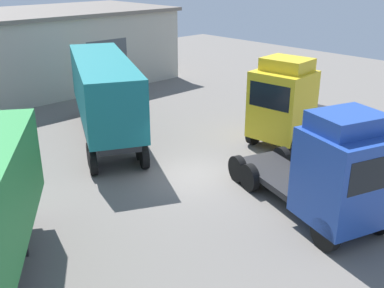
% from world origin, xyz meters
% --- Properties ---
extents(ground_plane, '(60.00, 60.00, 0.00)m').
position_xyz_m(ground_plane, '(0.00, 0.00, 0.00)').
color(ground_plane, slate).
extents(warehouse_building, '(23.49, 9.71, 5.38)m').
position_xyz_m(warehouse_building, '(0.00, 18.60, 2.70)').
color(warehouse_building, '#B7B2A3').
rests_on(warehouse_building, ground_plane).
extents(tractor_unit_yellow, '(6.88, 3.11, 4.31)m').
position_xyz_m(tractor_unit_yellow, '(5.89, -0.38, 2.03)').
color(tractor_unit_yellow, yellow).
rests_on(tractor_unit_yellow, ground_plane).
extents(container_trailer_white, '(6.46, 9.76, 4.12)m').
position_xyz_m(container_trailer_white, '(-0.32, 6.10, 2.61)').
color(container_trailer_white, '#197075').
rests_on(container_trailer_white, ground_plane).
extents(tractor_unit_blue, '(4.36, 6.90, 4.10)m').
position_xyz_m(tractor_unit_blue, '(0.72, -5.91, 1.93)').
color(tractor_unit_blue, '#2347A3').
rests_on(tractor_unit_blue, ground_plane).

